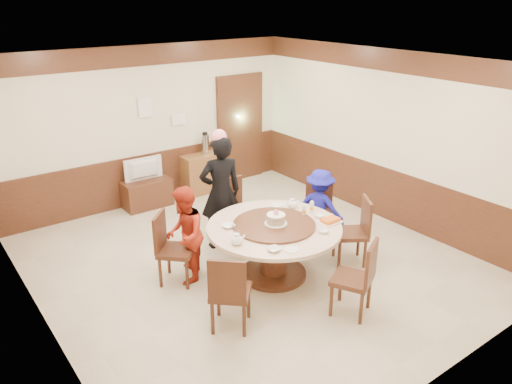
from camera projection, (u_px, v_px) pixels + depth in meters
room at (249, 192)px, 6.79m from camera, size 6.00×6.04×2.84m
banquet_table at (274, 240)px, 6.64m from camera, size 1.79×1.79×0.78m
chair_0 at (316, 222)px, 7.71m from camera, size 0.62×0.62×0.97m
chair_1 at (238, 221)px, 7.73m from camera, size 0.46×0.47×0.97m
chair_2 at (175, 261)px, 6.60m from camera, size 0.62×0.62×0.97m
chair_3 at (230, 304)px, 5.67m from camera, size 0.62×0.62×0.97m
chair_4 at (353, 290)px, 5.93m from camera, size 0.59×0.60×0.97m
chair_5 at (351, 243)px, 7.07m from camera, size 0.61×0.61×0.97m
person_standing at (221, 193)px, 7.33m from camera, size 0.72×0.56×1.73m
person_red at (185, 235)px, 6.51m from camera, size 0.76×0.81×1.31m
person_blue at (320, 208)px, 7.50m from camera, size 0.73×0.89×1.19m
birthday_cake at (276, 219)px, 6.52m from camera, size 0.30×0.30×0.20m
teapot_left at (237, 240)px, 6.05m from camera, size 0.17×0.15×0.13m
teapot_right at (292, 204)px, 7.08m from camera, size 0.17×0.15×0.13m
bowl_0 at (228, 226)px, 6.50m from camera, size 0.17×0.17×0.04m
bowl_1 at (323, 231)px, 6.36m from camera, size 0.14×0.14×0.04m
bowl_2 at (274, 249)px, 5.91m from camera, size 0.16×0.16×0.04m
bowl_3 at (319, 216)px, 6.80m from camera, size 0.14×0.14×0.04m
saucer_near at (292, 250)px, 5.93m from camera, size 0.18×0.18×0.01m
saucer_far at (277, 205)px, 7.18m from camera, size 0.18×0.18×0.01m
shrimp_platter at (330, 221)px, 6.63m from camera, size 0.30×0.20×0.06m
bottle_0 at (304, 211)px, 6.81m from camera, size 0.06×0.06×0.16m
bottle_1 at (312, 207)px, 6.92m from camera, size 0.06×0.06×0.16m
tv_stand at (147, 193)px, 8.97m from camera, size 0.85×0.45×0.50m
television at (145, 170)px, 8.80m from camera, size 0.70×0.11×0.40m
side_cabinet at (203, 173)px, 9.60m from camera, size 0.80×0.40×0.75m
thermos at (205, 144)px, 9.44m from camera, size 0.15×0.15×0.38m
notice_left at (145, 107)px, 8.67m from camera, size 0.25×0.00×0.35m
notice_right at (179, 119)px, 9.14m from camera, size 0.30×0.00×0.22m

